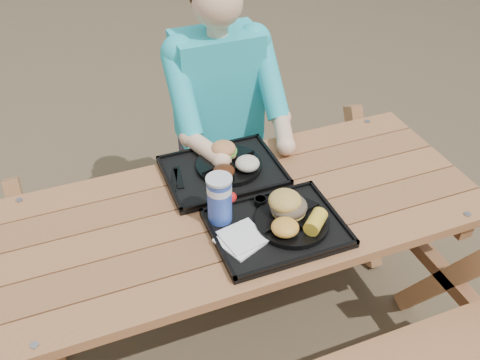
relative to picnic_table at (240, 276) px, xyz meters
name	(u,v)px	position (x,y,z in m)	size (l,w,h in m)	color
ground	(240,332)	(0.00, 0.00, -0.38)	(60.00, 60.00, 0.00)	#999999
picnic_table	(240,276)	(0.00, 0.00, 0.00)	(1.80, 1.49, 0.75)	#999999
tray_near	(277,229)	(0.07, -0.16, 0.39)	(0.45, 0.35, 0.02)	black
tray_far	(223,172)	(0.01, 0.21, 0.39)	(0.45, 0.35, 0.02)	black
plate_near	(292,221)	(0.13, -0.16, 0.41)	(0.26, 0.26, 0.02)	black
plate_far	(229,165)	(0.04, 0.22, 0.41)	(0.26, 0.26, 0.02)	black
napkin_stack	(241,240)	(-0.07, -0.18, 0.40)	(0.14, 0.14, 0.02)	white
soda_cup	(220,200)	(-0.09, -0.05, 0.48)	(0.09, 0.09, 0.17)	#1536A3
condiment_bbq	(260,201)	(0.07, -0.03, 0.41)	(0.05, 0.05, 0.03)	black
condiment_mustard	(275,198)	(0.12, -0.03, 0.41)	(0.05, 0.05, 0.03)	yellow
sandwich	(289,198)	(0.13, -0.12, 0.48)	(0.12, 0.12, 0.13)	gold
mac_cheese	(285,227)	(0.08, -0.21, 0.44)	(0.10, 0.10, 0.05)	gold
corn_cob	(316,222)	(0.18, -0.23, 0.44)	(0.09, 0.09, 0.06)	yellow
cutlery_far	(179,177)	(-0.17, 0.23, 0.40)	(0.02, 0.14, 0.01)	black
burger	(223,146)	(0.04, 0.28, 0.46)	(0.10, 0.10, 0.09)	#C77D46
baked_beans	(224,171)	(0.00, 0.16, 0.43)	(0.08, 0.08, 0.04)	#451F0D
potato_salad	(247,163)	(0.09, 0.16, 0.44)	(0.09, 0.09, 0.05)	beige
diner	(220,132)	(0.16, 0.66, 0.27)	(0.48, 0.84, 1.28)	#1A94BC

